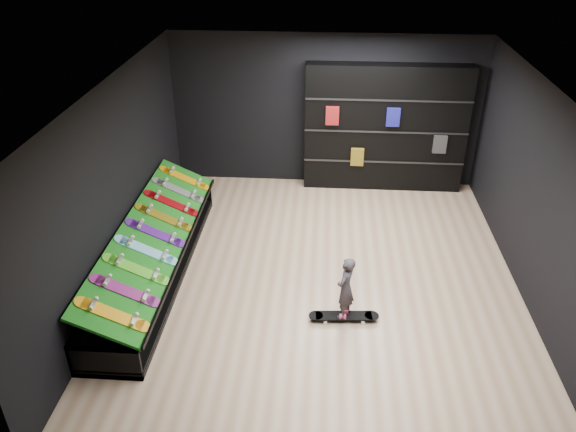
# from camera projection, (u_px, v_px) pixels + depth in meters

# --- Properties ---
(floor) EXTENTS (6.00, 7.00, 0.01)m
(floor) POSITION_uv_depth(u_px,v_px,m) (319.00, 280.00, 8.67)
(floor) COLOR tan
(floor) RESTS_ON ground
(ceiling) EXTENTS (6.00, 7.00, 0.01)m
(ceiling) POSITION_uv_depth(u_px,v_px,m) (326.00, 90.00, 7.18)
(ceiling) COLOR white
(ceiling) RESTS_ON ground
(wall_back) EXTENTS (6.00, 0.02, 3.00)m
(wall_back) POSITION_uv_depth(u_px,v_px,m) (325.00, 111.00, 10.96)
(wall_back) COLOR black
(wall_back) RESTS_ON ground
(wall_front) EXTENTS (6.00, 0.02, 3.00)m
(wall_front) POSITION_uv_depth(u_px,v_px,m) (315.00, 378.00, 4.89)
(wall_front) COLOR black
(wall_front) RESTS_ON ground
(wall_left) EXTENTS (0.02, 7.00, 3.00)m
(wall_left) POSITION_uv_depth(u_px,v_px,m) (115.00, 187.00, 8.11)
(wall_left) COLOR black
(wall_left) RESTS_ON ground
(wall_right) EXTENTS (0.02, 7.00, 3.00)m
(wall_right) POSITION_uv_depth(u_px,v_px,m) (540.00, 201.00, 7.74)
(wall_right) COLOR black
(wall_right) RESTS_ON ground
(display_rack) EXTENTS (0.90, 4.50, 0.50)m
(display_rack) POSITION_uv_depth(u_px,v_px,m) (156.00, 260.00, 8.70)
(display_rack) COLOR black
(display_rack) RESTS_ON ground
(turf_ramp) EXTENTS (0.92, 4.50, 0.46)m
(turf_ramp) POSITION_uv_depth(u_px,v_px,m) (155.00, 234.00, 8.47)
(turf_ramp) COLOR #0E5A0E
(turf_ramp) RESTS_ON display_rack
(back_shelving) EXTENTS (3.11, 0.36, 2.49)m
(back_shelving) POSITION_uv_depth(u_px,v_px,m) (385.00, 129.00, 10.86)
(back_shelving) COLOR black
(back_shelving) RESTS_ON ground
(floor_skateboard) EXTENTS (0.99, 0.29, 0.09)m
(floor_skateboard) POSITION_uv_depth(u_px,v_px,m) (344.00, 317.00, 7.82)
(floor_skateboard) COLOR black
(floor_skateboard) RESTS_ON ground
(child) EXTENTS (0.22, 0.26, 0.56)m
(child) POSITION_uv_depth(u_px,v_px,m) (345.00, 299.00, 7.66)
(child) COLOR black
(child) RESTS_ON floor_skateboard
(display_board_0) EXTENTS (0.93, 0.22, 0.50)m
(display_board_0) POSITION_uv_depth(u_px,v_px,m) (113.00, 314.00, 6.81)
(display_board_0) COLOR orange
(display_board_0) RESTS_ON turf_ramp
(display_board_1) EXTENTS (0.93, 0.22, 0.50)m
(display_board_1) POSITION_uv_depth(u_px,v_px,m) (125.00, 291.00, 7.22)
(display_board_1) COLOR #2626BF
(display_board_1) RESTS_ON turf_ramp
(display_board_2) EXTENTS (0.93, 0.22, 0.50)m
(display_board_2) POSITION_uv_depth(u_px,v_px,m) (137.00, 269.00, 7.63)
(display_board_2) COLOR green
(display_board_2) RESTS_ON turf_ramp
(display_board_3) EXTENTS (0.93, 0.22, 0.50)m
(display_board_3) POSITION_uv_depth(u_px,v_px,m) (147.00, 250.00, 8.04)
(display_board_3) COLOR #0CB2E5
(display_board_3) RESTS_ON turf_ramp
(display_board_4) EXTENTS (0.93, 0.22, 0.50)m
(display_board_4) POSITION_uv_depth(u_px,v_px,m) (156.00, 233.00, 8.46)
(display_board_4) COLOR purple
(display_board_4) RESTS_ON turf_ramp
(display_board_5) EXTENTS (0.93, 0.22, 0.50)m
(display_board_5) POSITION_uv_depth(u_px,v_px,m) (164.00, 217.00, 8.87)
(display_board_5) COLOR yellow
(display_board_5) RESTS_ON turf_ramp
(display_board_6) EXTENTS (0.93, 0.22, 0.50)m
(display_board_6) POSITION_uv_depth(u_px,v_px,m) (172.00, 203.00, 9.28)
(display_board_6) COLOR red
(display_board_6) RESTS_ON turf_ramp
(display_board_7) EXTENTS (0.93, 0.22, 0.50)m
(display_board_7) POSITION_uv_depth(u_px,v_px,m) (178.00, 190.00, 9.69)
(display_board_7) COLOR black
(display_board_7) RESTS_ON turf_ramp
(display_board_8) EXTENTS (0.93, 0.22, 0.50)m
(display_board_8) POSITION_uv_depth(u_px,v_px,m) (185.00, 178.00, 10.10)
(display_board_8) COLOR yellow
(display_board_8) RESTS_ON turf_ramp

